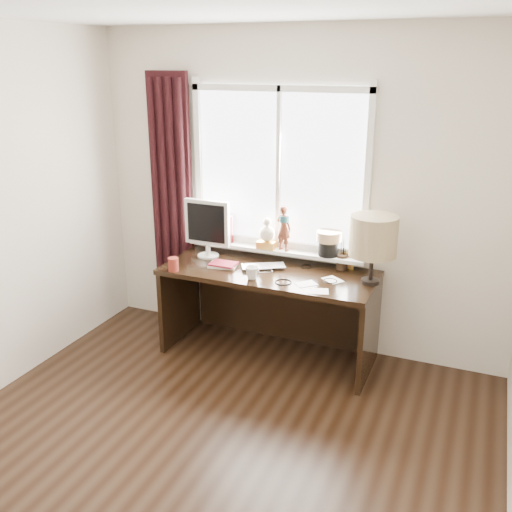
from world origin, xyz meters
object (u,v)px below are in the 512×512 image
at_px(mug, 252,272).
at_px(monitor, 207,225).
at_px(laptop, 264,267).
at_px(desk, 273,294).
at_px(red_cup, 173,264).
at_px(table_lamp, 373,237).

distance_m(mug, monitor, 0.68).
bearing_deg(laptop, desk, 21.73).
relative_size(mug, monitor, 0.21).
xyz_separation_m(red_cup, desk, (0.69, 0.40, -0.30)).
bearing_deg(laptop, red_cup, 177.46).
distance_m(red_cup, monitor, 0.48).
height_order(desk, monitor, monitor).
xyz_separation_m(red_cup, table_lamp, (1.49, 0.35, 0.31)).
xyz_separation_m(laptop, table_lamp, (0.85, 0.02, 0.35)).
relative_size(mug, red_cup, 0.95).
relative_size(red_cup, monitor, 0.22).
distance_m(laptop, table_lamp, 0.92).
bearing_deg(red_cup, laptop, 27.25).
bearing_deg(desk, mug, -99.41).
relative_size(mug, table_lamp, 0.20).
bearing_deg(desk, laptop, -128.48).
relative_size(monitor, table_lamp, 0.94).
height_order(laptop, mug, mug).
bearing_deg(laptop, table_lamp, -28.65).
relative_size(laptop, table_lamp, 0.67).
height_order(laptop, monitor, monitor).
bearing_deg(red_cup, monitor, 77.47).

